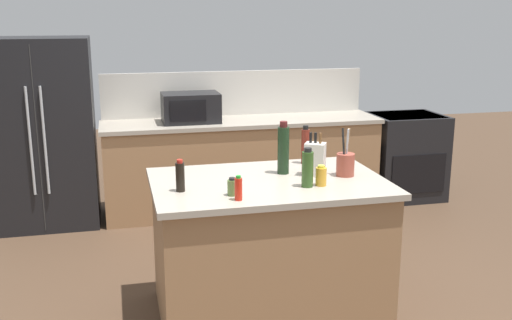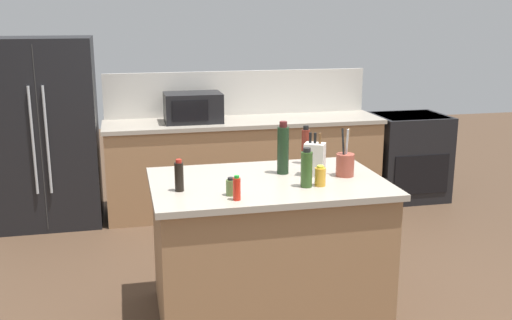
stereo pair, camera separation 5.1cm
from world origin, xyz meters
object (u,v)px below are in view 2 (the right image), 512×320
at_px(microwave, 193,107).
at_px(knife_block, 315,159).
at_px(hot_sauce_bottle, 237,189).
at_px(honey_jar, 320,176).
at_px(wine_bottle, 283,149).
at_px(range_oven, 408,156).
at_px(vinegar_bottle, 306,146).
at_px(refrigerator, 45,132).
at_px(soy_sauce_bottle, 179,176).
at_px(spice_jar_oregano, 231,187).
at_px(olive_oil_bottle, 307,169).
at_px(utensil_crock, 345,164).

relative_size(microwave, knife_block, 1.91).
xyz_separation_m(hot_sauce_bottle, honey_jar, (0.56, 0.17, -0.01)).
distance_m(wine_bottle, hot_sauce_bottle, 0.66).
height_order(range_oven, honey_jar, honey_jar).
bearing_deg(microwave, vinegar_bottle, -72.35).
height_order(refrigerator, soy_sauce_bottle, refrigerator).
distance_m(spice_jar_oregano, honey_jar, 0.59).
distance_m(wine_bottle, soy_sauce_bottle, 0.77).
bearing_deg(olive_oil_bottle, range_oven, 51.24).
relative_size(knife_block, wine_bottle, 0.82).
bearing_deg(honey_jar, hot_sauce_bottle, -163.05).
distance_m(wine_bottle, olive_oil_bottle, 0.35).
bearing_deg(knife_block, honey_jar, -69.28).
height_order(vinegar_bottle, hot_sauce_bottle, vinegar_bottle).
xyz_separation_m(microwave, wine_bottle, (0.35, -2.06, 0.02)).
height_order(spice_jar_oregano, honey_jar, honey_jar).
bearing_deg(spice_jar_oregano, knife_block, 26.49).
relative_size(refrigerator, spice_jar_oregano, 16.17).
bearing_deg(olive_oil_bottle, hot_sauce_bottle, -160.39).
bearing_deg(soy_sauce_bottle, honey_jar, -5.31).
bearing_deg(microwave, range_oven, -0.00).
xyz_separation_m(knife_block, vinegar_bottle, (0.04, 0.33, 0.02)).
bearing_deg(soy_sauce_bottle, refrigerator, 113.77).
height_order(microwave, honey_jar, microwave).
height_order(knife_block, vinegar_bottle, knife_block).
bearing_deg(wine_bottle, hot_sauce_bottle, -129.29).
bearing_deg(olive_oil_bottle, refrigerator, 126.64).
xyz_separation_m(range_oven, olive_oil_bottle, (-1.92, -2.39, 0.59)).
relative_size(microwave, vinegar_bottle, 2.01).
bearing_deg(microwave, hot_sauce_bottle, -91.34).
xyz_separation_m(utensil_crock, hot_sauce_bottle, (-0.80, -0.36, -0.01)).
xyz_separation_m(vinegar_bottle, spice_jar_oregano, (-0.66, -0.63, -0.08)).
height_order(utensil_crock, hot_sauce_bottle, utensil_crock).
relative_size(hot_sauce_bottle, honey_jar, 1.13).
distance_m(knife_block, honey_jar, 0.24).
bearing_deg(soy_sauce_bottle, knife_block, 9.63).
bearing_deg(wine_bottle, spice_jar_oregano, -136.57).
relative_size(knife_block, olive_oil_bottle, 1.17).
height_order(utensil_crock, honey_jar, utensil_crock).
height_order(range_oven, utensil_crock, utensil_crock).
xyz_separation_m(refrigerator, microwave, (1.41, -0.05, 0.20)).
bearing_deg(hot_sauce_bottle, soy_sauce_bottle, 140.44).
bearing_deg(knife_block, spice_jar_oregano, -123.25).
xyz_separation_m(wine_bottle, soy_sauce_bottle, (-0.72, -0.25, -0.07)).
relative_size(hot_sauce_bottle, soy_sauce_bottle, 0.74).
xyz_separation_m(wine_bottle, honey_jar, (0.15, -0.33, -0.11)).
relative_size(refrigerator, vinegar_bottle, 6.42).
xyz_separation_m(knife_block, olive_oil_bottle, (-0.13, -0.24, 0.00)).
distance_m(spice_jar_oregano, olive_oil_bottle, 0.50).
distance_m(range_oven, honey_jar, 3.06).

